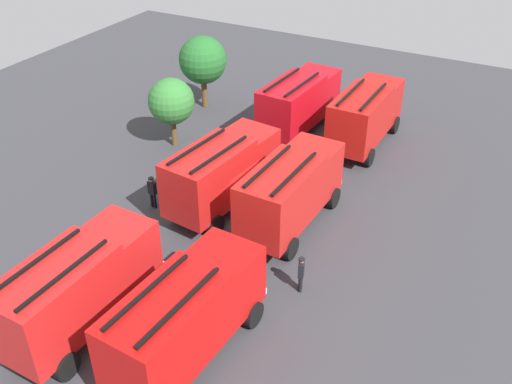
% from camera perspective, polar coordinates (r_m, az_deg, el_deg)
% --- Properties ---
extents(ground_plane, '(56.25, 56.25, 0.00)m').
position_cam_1_polar(ground_plane, '(29.92, -0.00, -2.25)').
color(ground_plane, '#38383D').
extents(fire_truck_0, '(7.33, 3.10, 3.88)m').
position_cam_1_polar(fire_truck_0, '(21.50, -6.88, -11.90)').
color(fire_truck_0, red).
rests_on(fire_truck_0, ground).
extents(fire_truck_1, '(7.28, 2.95, 3.88)m').
position_cam_1_polar(fire_truck_1, '(28.00, 3.44, 0.26)').
color(fire_truck_1, red).
rests_on(fire_truck_1, ground).
extents(fire_truck_2, '(7.23, 2.82, 3.88)m').
position_cam_1_polar(fire_truck_2, '(36.08, 10.73, 7.59)').
color(fire_truck_2, red).
rests_on(fire_truck_2, ground).
extents(fire_truck_3, '(7.25, 2.87, 3.88)m').
position_cam_1_polar(fire_truck_3, '(23.51, -17.05, -8.74)').
color(fire_truck_3, red).
rests_on(fire_truck_3, ground).
extents(fire_truck_4, '(7.42, 3.38, 3.88)m').
position_cam_1_polar(fire_truck_4, '(29.51, -3.32, 2.12)').
color(fire_truck_4, red).
rests_on(fire_truck_4, ground).
extents(fire_truck_5, '(7.33, 3.10, 3.88)m').
position_cam_1_polar(fire_truck_5, '(37.23, 4.27, 8.90)').
color(fire_truck_5, red).
rests_on(fire_truck_5, ground).
extents(firefighter_0, '(0.46, 0.47, 1.65)m').
position_cam_1_polar(firefighter_0, '(44.18, 4.40, 11.12)').
color(firefighter_0, black).
rests_on(firefighter_0, ground).
extents(firefighter_1, '(0.47, 0.36, 1.74)m').
position_cam_1_polar(firefighter_1, '(24.92, 4.45, -7.90)').
color(firefighter_1, black).
rests_on(firefighter_1, ground).
extents(firefighter_2, '(0.29, 0.44, 1.79)m').
position_cam_1_polar(firefighter_2, '(30.43, -10.17, 0.13)').
color(firefighter_2, black).
rests_on(firefighter_2, ground).
extents(tree_0, '(2.81, 2.81, 4.35)m').
position_cam_1_polar(tree_0, '(35.54, -8.34, 8.80)').
color(tree_0, brown).
rests_on(tree_0, ground).
extents(tree_1, '(3.26, 3.26, 5.05)m').
position_cam_1_polar(tree_1, '(40.53, -5.27, 12.79)').
color(tree_1, brown).
rests_on(tree_1, ground).
extents(traffic_cone_0, '(0.47, 0.47, 0.67)m').
position_cam_1_polar(traffic_cone_0, '(26.42, -18.54, -8.92)').
color(traffic_cone_0, '#F2600C').
rests_on(traffic_cone_0, ground).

